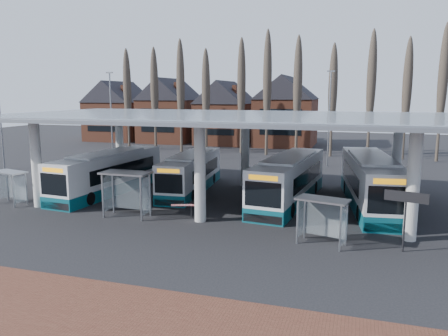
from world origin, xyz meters
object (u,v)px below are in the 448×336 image
(shelter_0, at_px, (11,180))
(bus_0, at_px, (109,174))
(bus_2, at_px, (289,180))
(bus_1, at_px, (191,173))
(bus_3, at_px, (371,182))
(shelter_1, at_px, (127,184))
(shelter_2, at_px, (323,211))

(shelter_0, bearing_deg, bus_0, 60.65)
(bus_0, xyz_separation_m, bus_2, (14.12, 1.24, 0.05))
(bus_0, xyz_separation_m, bus_1, (5.95, 2.68, -0.12))
(bus_3, height_order, shelter_0, bus_3)
(bus_2, bearing_deg, bus_1, 175.76)
(shelter_1, bearing_deg, shelter_2, -8.05)
(bus_1, bearing_deg, shelter_2, -46.28)
(bus_3, bearing_deg, shelter_0, -171.79)
(bus_1, height_order, shelter_2, bus_1)
(bus_0, bearing_deg, bus_1, 29.11)
(bus_1, bearing_deg, bus_2, -15.00)
(bus_2, relative_size, shelter_0, 4.46)
(bus_0, relative_size, bus_2, 0.97)
(bus_2, xyz_separation_m, shelter_0, (-18.80, -6.40, 0.13))
(bus_1, distance_m, shelter_1, 8.32)
(bus_2, distance_m, shelter_0, 19.86)
(shelter_0, bearing_deg, shelter_2, 7.56)
(shelter_1, bearing_deg, bus_0, 130.71)
(bus_0, height_order, shelter_2, bus_0)
(bus_1, xyz_separation_m, bus_2, (8.17, -1.45, 0.17))
(bus_1, bearing_deg, bus_0, -160.70)
(bus_1, distance_m, bus_3, 13.82)
(bus_1, relative_size, bus_2, 0.89)
(bus_3, distance_m, shelter_1, 16.64)
(bus_1, height_order, shelter_0, bus_1)
(bus_3, xyz_separation_m, shelter_0, (-24.43, -6.99, 0.05))
(shelter_2, bearing_deg, shelter_1, -173.46)
(shelter_0, relative_size, shelter_1, 0.88)
(bus_2, relative_size, shelter_1, 3.93)
(bus_0, bearing_deg, shelter_0, -127.39)
(bus_2, xyz_separation_m, shelter_1, (-9.30, -6.76, 0.52))
(bus_0, distance_m, bus_1, 6.53)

